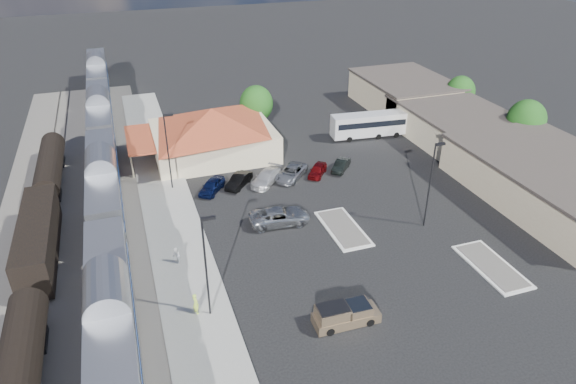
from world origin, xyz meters
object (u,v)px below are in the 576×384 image
object	(u,v)px
pickup_truck	(346,314)
station_depot	(212,131)
suv	(280,216)
coach_bus	(369,124)

from	to	relation	value
pickup_truck	station_depot	bearing A→B (deg)	6.66
pickup_truck	suv	bearing A→B (deg)	2.65
station_depot	coach_bus	distance (m)	21.74
pickup_truck	suv	distance (m)	15.24
suv	coach_bus	size ratio (longest dim) A/B	0.57
pickup_truck	suv	world-z (taller)	pickup_truck
coach_bus	suv	bearing A→B (deg)	138.33
station_depot	coach_bus	world-z (taller)	station_depot
coach_bus	station_depot	bearing A→B (deg)	91.43
station_depot	suv	world-z (taller)	station_depot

